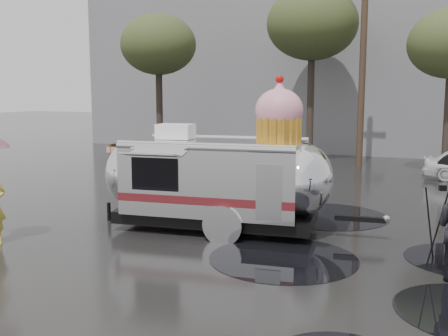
% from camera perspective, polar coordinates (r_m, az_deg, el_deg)
% --- Properties ---
extents(ground, '(120.00, 120.00, 0.00)m').
position_cam_1_polar(ground, '(11.65, -10.13, -8.14)').
color(ground, black).
rests_on(ground, ground).
extents(puddles, '(10.29, 10.04, 0.01)m').
position_cam_1_polar(puddles, '(11.72, 8.42, -7.97)').
color(puddles, black).
rests_on(puddles, ground).
extents(grey_building, '(22.00, 12.00, 13.00)m').
position_cam_1_polar(grey_building, '(34.94, 6.84, 13.55)').
color(grey_building, slate).
rests_on(grey_building, ground).
extents(utility_pole, '(1.60, 0.28, 9.00)m').
position_cam_1_polar(utility_pole, '(23.58, 14.87, 11.31)').
color(utility_pole, '#473323').
rests_on(utility_pole, ground).
extents(tree_left, '(3.64, 3.64, 6.95)m').
position_cam_1_polar(tree_left, '(26.01, -7.16, 13.12)').
color(tree_left, '#382D26').
rests_on(tree_left, ground).
extents(tree_mid, '(4.20, 4.20, 8.03)m').
position_cam_1_polar(tree_mid, '(25.23, 9.58, 15.18)').
color(tree_mid, '#382D26').
rests_on(tree_mid, ground).
extents(barricade_row, '(4.30, 0.80, 1.00)m').
position_cam_1_polar(barricade_row, '(22.73, -7.74, 1.28)').
color(barricade_row, '#473323').
rests_on(barricade_row, ground).
extents(airstream_trailer, '(6.86, 3.19, 3.72)m').
position_cam_1_polar(airstream_trailer, '(12.43, -0.47, -0.80)').
color(airstream_trailer, silver).
rests_on(airstream_trailer, ground).
extents(tripod, '(0.63, 0.60, 1.55)m').
position_cam_1_polar(tripod, '(10.74, 22.54, -4.98)').
color(tripod, black).
rests_on(tripod, ground).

